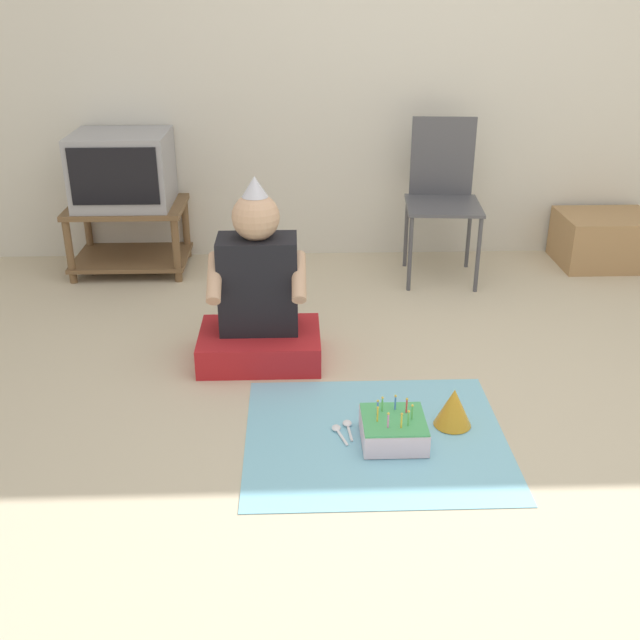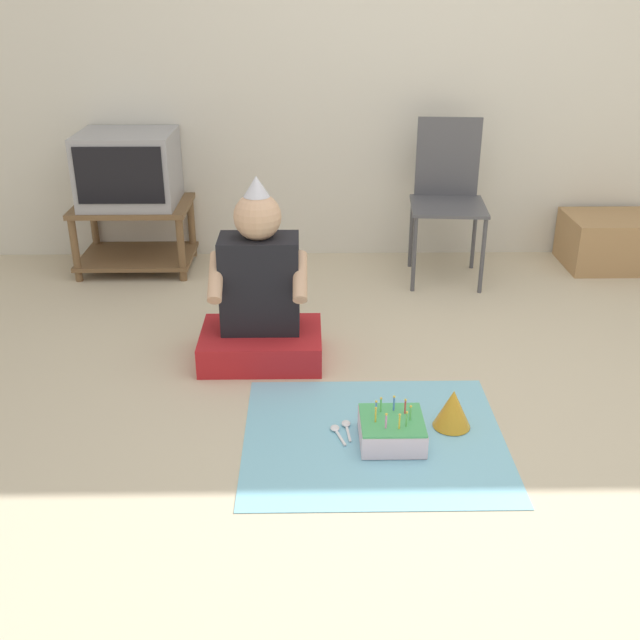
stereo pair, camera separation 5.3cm
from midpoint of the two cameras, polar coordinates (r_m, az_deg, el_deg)
ground_plane at (r=3.00m, az=11.38°, el=-8.75°), size 16.00×16.00×0.00m
wall_back at (r=4.68m, az=7.20°, el=20.14°), size 6.40×0.06×2.55m
tv_stand at (r=4.67m, az=-13.59°, el=6.70°), size 0.68×0.50×0.41m
tv at (r=4.57m, az=-14.05°, el=11.14°), size 0.55×0.48×0.42m
folding_chair at (r=4.44m, az=10.04°, el=9.76°), size 0.45×0.47×0.91m
cardboard_box_stack at (r=4.95m, az=21.60°, el=5.60°), size 0.56×0.45×0.31m
person_seated at (r=3.42m, az=-4.14°, el=1.55°), size 0.56×0.41×0.86m
party_cloth at (r=2.95m, az=4.63°, el=-8.87°), size 1.01×0.89×0.01m
birthday_cake at (r=2.90m, az=6.01°, el=-8.35°), size 0.24×0.24×0.16m
party_hat_blue at (r=3.01m, az=10.58°, el=-6.64°), size 0.15×0.15×0.16m
plastic_spoon_near at (r=2.99m, az=2.54°, el=-8.06°), size 0.04×0.15×0.01m
plastic_spoon_far at (r=2.96m, az=1.76°, el=-8.40°), size 0.06×0.14×0.01m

